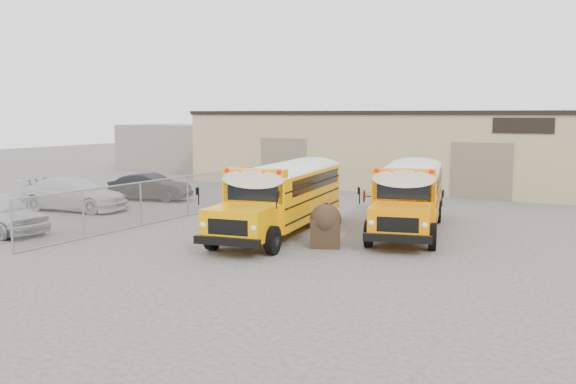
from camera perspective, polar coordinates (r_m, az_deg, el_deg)
The scene contains 9 objects.
ground at distance 22.94m, azimuth -1.70°, elevation -4.36°, with size 120.00×120.00×0.00m, color #45423F.
warehouse at distance 40.98m, azimuth 12.92°, elevation 3.83°, with size 30.20×10.20×4.67m.
chainlink_fence at distance 28.62m, azimuth -8.91°, elevation -0.34°, with size 0.07×18.07×1.81m.
distant_building_left at distance 53.29m, azimuth -9.78°, elevation 3.99°, with size 8.00×6.00×3.60m, color gray.
school_bus_left at distance 29.59m, azimuth 3.26°, elevation 1.25°, with size 3.72×9.43×2.69m.
school_bus_right at distance 30.80m, azimuth 11.49°, elevation 1.30°, with size 4.38×9.29×2.64m.
tarp_bundle at distance 21.81m, azimuth 3.36°, elevation -2.94°, with size 1.26×1.21×1.48m.
car_white at distance 31.63m, azimuth -18.47°, elevation -0.18°, with size 2.13×5.24×1.52m, color silver.
car_dark at distance 34.24m, azimuth -12.14°, elevation 0.45°, with size 1.48×4.24×1.40m, color black.
Camera 1 is at (11.64, -19.25, 4.52)m, focal length 40.00 mm.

